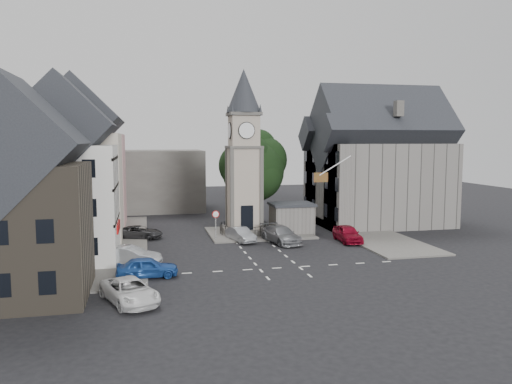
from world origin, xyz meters
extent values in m
plane|color=black|center=(0.00, 0.00, 0.00)|extent=(120.00, 120.00, 0.00)
cube|color=#595651|center=(-12.50, 6.00, 0.07)|extent=(6.00, 30.00, 0.14)
cube|color=#595651|center=(12.00, 8.00, 0.07)|extent=(6.00, 26.00, 0.14)
cube|color=#595651|center=(1.50, 8.00, 0.08)|extent=(10.00, 8.00, 0.16)
cube|color=silver|center=(0.00, -5.50, 0.01)|extent=(20.00, 8.00, 0.01)
cube|color=#4C4944|center=(0.00, 8.00, 0.35)|extent=(4.20, 4.20, 0.70)
torus|color=black|center=(0.00, 8.00, 1.08)|extent=(4.86, 4.86, 0.06)
cube|color=#A79787|center=(0.00, 8.00, 4.70)|extent=(3.00, 3.00, 8.00)
cube|color=black|center=(0.00, 6.55, 1.90)|extent=(1.20, 0.25, 2.40)
cube|color=#4C4944|center=(0.00, 8.00, 8.70)|extent=(3.30, 3.30, 0.25)
cube|color=#A79787|center=(0.00, 8.00, 10.30)|extent=(2.70, 2.70, 3.20)
cylinder|color=white|center=(0.00, 6.60, 10.30)|extent=(1.50, 0.12, 1.50)
cube|color=#4C4944|center=(0.00, 8.00, 11.90)|extent=(3.10, 3.10, 0.30)
cone|color=black|center=(0.00, 8.00, 14.15)|extent=(3.40, 3.40, 4.20)
cube|color=slate|center=(4.80, 7.50, 1.40)|extent=(4.00, 3.00, 2.80)
cube|color=black|center=(4.80, 7.50, 2.95)|extent=(4.30, 3.30, 0.25)
cylinder|color=black|center=(2.00, 13.00, 2.20)|extent=(0.70, 0.70, 4.40)
cylinder|color=black|center=(-3.20, 5.50, 1.25)|extent=(0.10, 0.10, 2.50)
cone|color=#A50C0C|center=(-3.20, 5.40, 2.50)|extent=(0.70, 0.06, 0.70)
cone|color=white|center=(-3.20, 5.38, 2.50)|extent=(0.54, 0.04, 0.54)
cube|color=#D08F98|center=(-15.50, 16.00, 5.00)|extent=(7.50, 7.00, 10.00)
cube|color=beige|center=(-15.50, 8.00, 5.00)|extent=(7.50, 7.00, 10.00)
cube|color=silver|center=(-15.50, 0.00, 4.50)|extent=(7.50, 7.00, 9.00)
cube|color=#4A4338|center=(-17.00, -9.00, 4.00)|extent=(8.00, 7.00, 8.00)
cube|color=#4C4944|center=(-12.00, 28.00, 4.00)|extent=(20.00, 10.00, 8.00)
cube|color=slate|center=(16.00, 11.00, 4.50)|extent=(14.00, 10.00, 9.00)
cube|color=slate|center=(9.80, 7.50, 4.50)|extent=(1.60, 4.40, 9.00)
cube|color=slate|center=(9.80, 14.50, 4.50)|extent=(1.60, 4.40, 9.00)
cube|color=slate|center=(9.20, 10.00, 0.45)|extent=(0.40, 16.00, 0.90)
cylinder|color=white|center=(8.00, 4.00, 7.00)|extent=(3.17, 0.10, 1.89)
plane|color=#B21414|center=(6.60, 4.00, 5.90)|extent=(1.40, 0.00, 1.40)
imported|color=#1C499D|center=(-9.54, -6.00, 0.71)|extent=(4.20, 1.73, 1.42)
imported|color=#ABAFB4|center=(-10.78, -2.65, 0.76)|extent=(4.87, 2.94, 1.52)
imported|color=#2B2B2D|center=(-10.23, 8.00, 0.62)|extent=(4.85, 3.33, 1.23)
imported|color=gray|center=(-1.00, 4.50, 0.66)|extent=(2.45, 4.26, 1.33)
imported|color=gray|center=(2.50, 3.18, 0.77)|extent=(3.26, 5.63, 1.53)
imported|color=maroon|center=(8.65, 2.28, 0.77)|extent=(2.11, 4.65, 1.55)
imported|color=silver|center=(-10.55, -11.22, 0.69)|extent=(3.97, 5.46, 1.38)
imported|color=#ADA58F|center=(11.50, 7.37, 0.93)|extent=(0.69, 0.45, 1.87)
camera|label=1|loc=(-9.49, -40.27, 9.43)|focal=35.00mm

